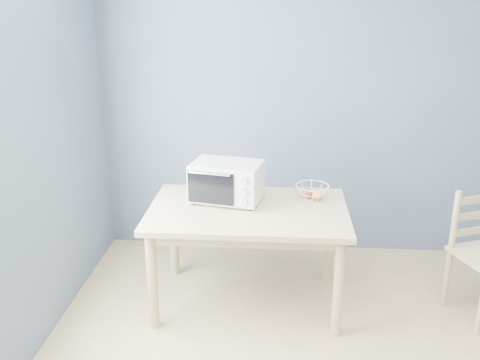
{
  "coord_description": "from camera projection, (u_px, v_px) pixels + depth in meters",
  "views": [
    {
      "loc": [
        -0.48,
        -2.19,
        2.19
      ],
      "look_at": [
        -0.75,
        1.38,
        0.93
      ],
      "focal_mm": 40.0,
      "sensor_mm": 36.0,
      "label": 1
    }
  ],
  "objects": [
    {
      "name": "room",
      "position": [
        389.0,
        209.0,
        2.32
      ],
      "size": [
        4.01,
        4.51,
        2.61
      ],
      "color": "tan",
      "rests_on": "ground"
    },
    {
      "name": "toaster_oven",
      "position": [
        224.0,
        181.0,
        3.85
      ],
      "size": [
        0.55,
        0.43,
        0.29
      ],
      "rotation": [
        0.0,
        0.0,
        -0.2
      ],
      "color": "silver",
      "rests_on": "dining_table"
    },
    {
      "name": "fruit_basket",
      "position": [
        312.0,
        192.0,
        3.91
      ],
      "size": [
        0.25,
        0.25,
        0.11
      ],
      "rotation": [
        0.0,
        0.0,
        0.01
      ],
      "color": "white",
      "rests_on": "dining_table"
    },
    {
      "name": "dining_table",
      "position": [
        248.0,
        221.0,
        3.8
      ],
      "size": [
        1.4,
        0.9,
        0.75
      ],
      "color": "tan",
      "rests_on": "ground"
    }
  ]
}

